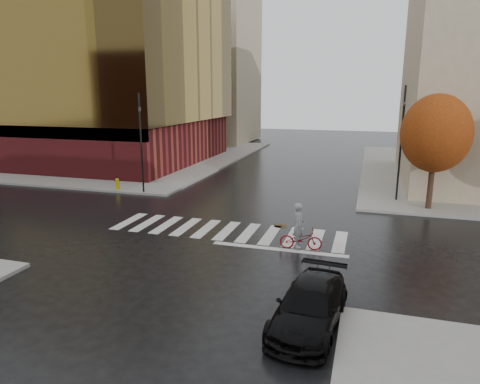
# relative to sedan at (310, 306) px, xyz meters

# --- Properties ---
(ground) EXTENTS (120.00, 120.00, 0.00)m
(ground) POSITION_rel_sedan_xyz_m (-5.13, 7.15, -0.63)
(ground) COLOR black
(ground) RESTS_ON ground
(sidewalk_nw) EXTENTS (30.00, 30.00, 0.15)m
(sidewalk_nw) POSITION_rel_sedan_xyz_m (-26.13, 28.15, -0.56)
(sidewalk_nw) COLOR gray
(sidewalk_nw) RESTS_ON ground
(crosswalk) EXTENTS (12.00, 3.00, 0.01)m
(crosswalk) POSITION_rel_sedan_xyz_m (-5.13, 7.65, -0.63)
(crosswalk) COLOR silver
(crosswalk) RESTS_ON ground
(office_glass) EXTENTS (27.00, 19.00, 16.00)m
(office_glass) POSITION_rel_sedan_xyz_m (-27.13, 25.14, 7.65)
(office_glass) COLOR maroon
(office_glass) RESTS_ON sidewalk_nw
(building_nw_far) EXTENTS (14.00, 12.00, 20.00)m
(building_nw_far) POSITION_rel_sedan_xyz_m (-21.13, 44.15, 9.52)
(building_nw_far) COLOR tan
(building_nw_far) RESTS_ON sidewalk_nw
(tree_ne_a) EXTENTS (3.80, 3.80, 6.50)m
(tree_ne_a) POSITION_rel_sedan_xyz_m (4.87, 14.55, 3.83)
(tree_ne_a) COLOR #301F15
(tree_ne_a) RESTS_ON sidewalk_ne
(sedan) EXTENTS (2.16, 4.50, 1.26)m
(sedan) POSITION_rel_sedan_xyz_m (0.00, 0.00, 0.00)
(sedan) COLOR black
(sedan) RESTS_ON ground
(cyclist) EXTENTS (1.88, 0.82, 2.08)m
(cyclist) POSITION_rel_sedan_xyz_m (-1.26, 6.15, 0.08)
(cyclist) COLOR maroon
(cyclist) RESTS_ON ground
(traffic_light_nw) EXTENTS (0.20, 0.19, 6.51)m
(traffic_light_nw) POSITION_rel_sedan_xyz_m (-13.00, 13.45, 3.15)
(traffic_light_nw) COLOR black
(traffic_light_nw) RESTS_ON sidewalk_nw
(traffic_light_ne) EXTENTS (0.17, 0.19, 6.96)m
(traffic_light_ne) POSITION_rel_sedan_xyz_m (3.19, 16.15, 3.45)
(traffic_light_ne) COLOR black
(traffic_light_ne) RESTS_ON sidewalk_ne
(fire_hydrant) EXTENTS (0.27, 0.27, 0.77)m
(fire_hydrant) POSITION_rel_sedan_xyz_m (-15.13, 13.65, -0.06)
(fire_hydrant) COLOR #B9A40A
(fire_hydrant) RESTS_ON sidewalk_nw
(manhole) EXTENTS (0.67, 0.67, 0.01)m
(manhole) POSITION_rel_sedan_xyz_m (-2.74, 9.15, -0.63)
(manhole) COLOR #4B391B
(manhole) RESTS_ON ground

